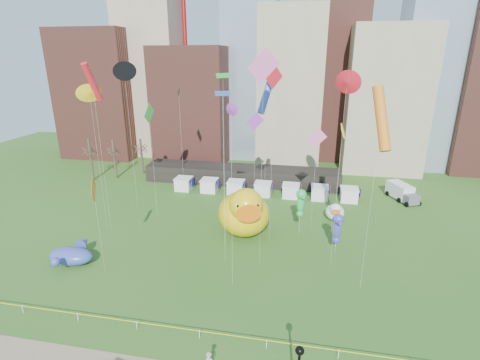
% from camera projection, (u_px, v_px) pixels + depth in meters
% --- Properties ---
extents(ground, '(160.00, 160.00, 0.00)m').
position_uv_depth(ground, '(200.00, 338.00, 32.18)').
color(ground, '#2F5A1C').
rests_on(ground, ground).
extents(skyline, '(101.00, 23.00, 68.00)m').
position_uv_depth(skyline, '(285.00, 68.00, 81.55)').
color(skyline, brown).
rests_on(skyline, ground).
extents(pavilion, '(38.00, 6.00, 3.20)m').
position_uv_depth(pavilion, '(242.00, 175.00, 71.39)').
color(pavilion, black).
rests_on(pavilion, ground).
extents(vendor_tents, '(33.24, 2.80, 2.40)m').
position_uv_depth(vendor_tents, '(263.00, 189.00, 65.08)').
color(vendor_tents, white).
rests_on(vendor_tents, ground).
extents(bare_trees, '(8.44, 6.44, 8.50)m').
position_uv_depth(bare_trees, '(115.00, 159.00, 73.91)').
color(bare_trees, '#382B21').
rests_on(bare_trees, ground).
extents(caution_tape, '(50.00, 0.06, 0.90)m').
position_uv_depth(caution_tape, '(199.00, 332.00, 31.96)').
color(caution_tape, white).
rests_on(caution_tape, ground).
extents(big_duck, '(9.41, 10.82, 7.63)m').
position_uv_depth(big_duck, '(244.00, 212.00, 49.80)').
color(big_duck, yellow).
rests_on(big_duck, ground).
extents(small_duck, '(2.86, 3.86, 2.98)m').
position_uv_depth(small_duck, '(335.00, 212.00, 55.07)').
color(small_duck, white).
rests_on(small_duck, ground).
extents(seahorse_green, '(1.74, 1.97, 6.77)m').
position_uv_depth(seahorse_green, '(301.00, 201.00, 49.38)').
color(seahorse_green, silver).
rests_on(seahorse_green, ground).
extents(seahorse_purple, '(1.59, 1.88, 5.34)m').
position_uv_depth(seahorse_purple, '(337.00, 226.00, 45.24)').
color(seahorse_purple, silver).
rests_on(seahorse_purple, ground).
extents(whale_inflatable, '(5.52, 7.03, 2.41)m').
position_uv_depth(whale_inflatable, '(72.00, 255.00, 43.62)').
color(whale_inflatable, '#4E399B').
rests_on(whale_inflatable, ground).
extents(box_truck, '(4.76, 6.86, 2.75)m').
position_uv_depth(box_truck, '(402.00, 192.00, 62.98)').
color(box_truck, silver).
rests_on(box_truck, ground).
extents(kite_0, '(1.29, 3.01, 23.21)m').
position_uv_depth(kite_0, '(92.00, 82.00, 45.81)').
color(kite_0, silver).
rests_on(kite_0, ground).
extents(kite_1, '(3.16, 1.79, 24.73)m').
position_uv_depth(kite_1, '(263.00, 69.00, 36.76)').
color(kite_1, silver).
rests_on(kite_1, ground).
extents(kite_2, '(1.34, 2.28, 23.27)m').
position_uv_depth(kite_2, '(124.00, 71.00, 45.81)').
color(kite_2, silver).
rests_on(kite_2, ground).
extents(kite_3, '(1.38, 1.63, 22.04)m').
position_uv_depth(kite_3, '(223.00, 80.00, 41.33)').
color(kite_3, silver).
rests_on(kite_3, ground).
extents(kite_4, '(0.67, 3.35, 16.94)m').
position_uv_depth(kite_4, '(343.00, 131.00, 38.01)').
color(kite_4, silver).
rests_on(kite_4, ground).
extents(kite_5, '(1.65, 0.56, 20.41)m').
position_uv_depth(kite_5, '(223.00, 98.00, 37.86)').
color(kite_5, silver).
rests_on(kite_5, ground).
extents(kite_6, '(1.16, 2.75, 11.77)m').
position_uv_depth(kite_6, '(94.00, 191.00, 38.67)').
color(kite_6, silver).
rests_on(kite_6, ground).
extents(kite_7, '(0.99, 0.96, 19.79)m').
position_uv_depth(kite_7, '(231.00, 111.00, 33.49)').
color(kite_7, silver).
rests_on(kite_7, ground).
extents(kite_8, '(2.19, 2.45, 22.27)m').
position_uv_depth(kite_8, '(347.00, 82.00, 44.91)').
color(kite_8, silver).
rests_on(kite_8, ground).
extents(kite_9, '(2.62, 0.16, 14.91)m').
position_uv_depth(kite_9, '(317.00, 140.00, 47.81)').
color(kite_9, silver).
rests_on(kite_9, ground).
extents(kite_10, '(1.40, 2.92, 18.80)m').
position_uv_depth(kite_10, '(179.00, 93.00, 58.81)').
color(kite_10, silver).
rests_on(kite_10, ground).
extents(kite_11, '(0.24, 2.92, 17.68)m').
position_uv_depth(kite_11, '(149.00, 115.00, 50.96)').
color(kite_11, silver).
rests_on(kite_11, ground).
extents(kite_12, '(1.55, 2.09, 20.46)m').
position_uv_depth(kite_12, '(89.00, 93.00, 47.09)').
color(kite_12, silver).
rests_on(kite_12, ground).
extents(kite_13, '(2.43, 3.12, 22.21)m').
position_uv_depth(kite_13, '(267.00, 93.00, 45.04)').
color(kite_13, silver).
rests_on(kite_13, ground).
extents(kite_14, '(2.21, 3.64, 21.39)m').
position_uv_depth(kite_14, '(382.00, 119.00, 33.18)').
color(kite_14, silver).
rests_on(kite_14, ground).
extents(kite_15, '(2.97, 0.61, 15.31)m').
position_uv_depth(kite_15, '(255.00, 123.00, 58.74)').
color(kite_15, silver).
rests_on(kite_15, ground).
extents(kite_16, '(2.22, 1.70, 22.83)m').
position_uv_depth(kite_16, '(274.00, 82.00, 43.09)').
color(kite_16, silver).
rests_on(kite_16, ground).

